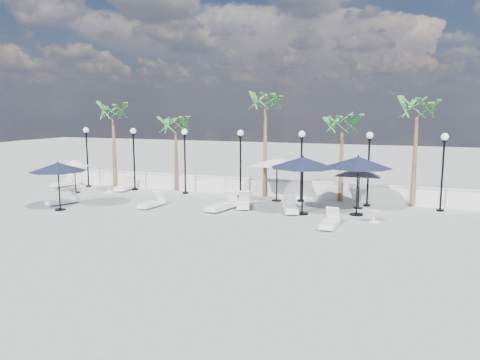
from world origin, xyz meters
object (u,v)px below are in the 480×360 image
(lounger_1, at_px, (126,186))
(parasol_cream_small, at_px, (74,163))
(lounger_2, at_px, (63,201))
(lounger_6, at_px, (244,203))
(lounger_5, at_px, (330,222))
(lounger_4, at_px, (152,203))
(lounger_7, at_px, (290,208))
(lounger_0, at_px, (64,183))
(parasol_navy_left, at_px, (58,167))
(parasol_navy_mid, at_px, (358,163))
(parasol_cream_sq_b, at_px, (360,169))
(parasol_navy_right, at_px, (303,163))
(parasol_cream_sq_a, at_px, (277,159))
(lounger_3, at_px, (222,205))

(lounger_1, bearing_deg, parasol_cream_small, -149.33)
(lounger_2, height_order, lounger_6, lounger_6)
(lounger_5, relative_size, lounger_6, 0.95)
(lounger_4, relative_size, lounger_7, 0.93)
(lounger_0, xyz_separation_m, parasol_navy_left, (4.78, -5.78, 1.93))
(parasol_navy_left, bearing_deg, parasol_cream_small, 121.16)
(lounger_6, bearing_deg, parasol_navy_mid, -13.67)
(parasol_cream_sq_b, xyz_separation_m, parasol_cream_small, (-16.43, -1.36, -0.24))
(lounger_2, distance_m, parasol_cream_sq_b, 15.47)
(lounger_1, distance_m, parasol_navy_right, 12.28)
(lounger_1, distance_m, parasol_navy_mid, 14.54)
(lounger_1, xyz_separation_m, parasol_cream_sq_a, (9.71, -0.02, 2.07))
(parasol_navy_mid, xyz_separation_m, parasol_cream_sq_b, (-0.09, 1.59, -0.48))
(lounger_6, height_order, parasol_navy_right, parasol_navy_right)
(lounger_1, xyz_separation_m, parasol_navy_left, (0.27, -6.08, 1.90))
(lounger_6, distance_m, lounger_7, 2.50)
(parasol_cream_sq_a, distance_m, parasol_cream_small, 12.16)
(lounger_7, distance_m, parasol_cream_small, 13.55)
(lounger_5, height_order, parasol_navy_left, parasol_navy_left)
(lounger_3, xyz_separation_m, lounger_4, (-3.63, -0.61, -0.04))
(parasol_navy_mid, bearing_deg, lounger_6, -176.57)
(lounger_4, xyz_separation_m, parasol_navy_right, (7.55, 1.18, 2.25))
(lounger_4, distance_m, parasol_cream_small, 7.02)
(lounger_5, bearing_deg, parasol_navy_left, -173.55)
(lounger_3, height_order, parasol_navy_right, parasol_navy_right)
(parasol_navy_right, relative_size, parasol_cream_sq_a, 0.62)
(lounger_1, height_order, parasol_navy_right, parasol_navy_right)
(parasol_cream_small, bearing_deg, parasol_cream_sq_b, 4.75)
(lounger_7, bearing_deg, lounger_4, 170.88)
(lounger_1, xyz_separation_m, lounger_7, (11.14, -2.57, -0.01))
(lounger_2, xyz_separation_m, parasol_cream_sq_b, (14.70, 4.48, 1.81))
(lounger_7, bearing_deg, parasol_navy_right, -36.32)
(lounger_5, distance_m, parasol_navy_left, 13.35)
(lounger_1, distance_m, parasol_cream_small, 3.31)
(lounger_0, bearing_deg, lounger_3, -0.96)
(lounger_0, height_order, parasol_cream_small, parasol_cream_small)
(parasol_navy_right, bearing_deg, parasol_navy_mid, 15.96)
(parasol_navy_mid, distance_m, parasol_navy_right, 2.56)
(lounger_7, distance_m, parasol_navy_mid, 3.86)
(lounger_3, relative_size, lounger_4, 1.22)
(lounger_2, xyz_separation_m, parasol_navy_left, (0.85, -1.14, 1.94))
(lounger_4, bearing_deg, lounger_6, 24.73)
(lounger_5, distance_m, parasol_navy_mid, 3.71)
(lounger_2, xyz_separation_m, lounger_7, (11.71, 2.36, 0.02))
(lounger_4, bearing_deg, parasol_navy_right, 14.33)
(lounger_4, bearing_deg, parasol_cream_small, 167.45)
(lounger_0, relative_size, lounger_7, 0.93)
(lounger_7, bearing_deg, parasol_cream_sq_a, 98.98)
(lounger_1, bearing_deg, parasol_navy_mid, -15.91)
(lounger_3, bearing_deg, lounger_0, 179.33)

